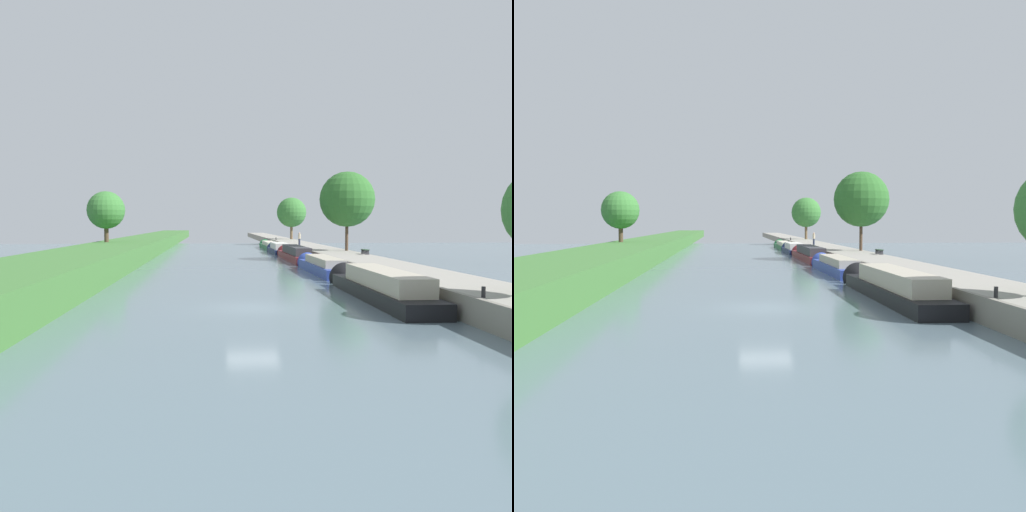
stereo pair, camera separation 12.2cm
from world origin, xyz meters
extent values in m
plane|color=slate|center=(0.00, 0.00, 0.00)|extent=(160.00, 160.00, 0.00)
cube|color=gray|center=(10.71, 0.00, 0.54)|extent=(4.36, 260.00, 1.08)
cube|color=gray|center=(8.41, 0.00, 0.57)|extent=(0.25, 260.00, 1.13)
cube|color=black|center=(6.94, 2.24, 0.37)|extent=(2.16, 13.30, 0.74)
cube|color=#B2A893|center=(6.94, 1.57, 1.19)|extent=(1.77, 9.31, 0.89)
cone|color=black|center=(6.94, 9.53, 0.37)|extent=(2.05, 1.30, 2.05)
cube|color=#283D93|center=(6.92, 17.15, 0.37)|extent=(1.93, 12.00, 0.75)
cube|color=#B2A893|center=(6.92, 16.55, 1.05)|extent=(1.58, 8.40, 0.61)
cone|color=#283D93|center=(6.92, 23.73, 0.37)|extent=(1.83, 1.16, 1.83)
cube|color=maroon|center=(6.97, 32.04, 0.37)|extent=(1.97, 14.50, 0.73)
cube|color=#333338|center=(6.97, 31.31, 1.15)|extent=(1.61, 10.15, 0.83)
cone|color=maroon|center=(6.97, 39.88, 0.37)|extent=(1.87, 1.18, 1.87)
cube|color=#141E42|center=(6.88, 45.14, 0.31)|extent=(2.16, 9.38, 0.62)
cube|color=silver|center=(6.88, 44.67, 1.02)|extent=(1.77, 6.56, 0.79)
cone|color=#141E42|center=(6.88, 50.48, 0.31)|extent=(2.05, 1.30, 2.05)
cube|color=#1E6033|center=(6.94, 57.70, 0.29)|extent=(1.97, 12.80, 0.59)
cube|color=beige|center=(6.94, 57.06, 0.86)|extent=(1.61, 8.96, 0.55)
cone|color=#1E6033|center=(6.94, 64.69, 0.29)|extent=(1.87, 1.18, 1.87)
cylinder|color=#4C3828|center=(12.32, 30.82, 3.00)|extent=(0.33, 0.33, 3.84)
sphere|color=#2D6628|center=(12.32, 30.82, 6.52)|extent=(5.83, 5.83, 5.83)
cylinder|color=brown|center=(12.28, 70.63, 2.75)|extent=(0.48, 0.48, 3.33)
sphere|color=#387533|center=(12.28, 70.63, 5.87)|extent=(5.29, 5.29, 5.29)
cylinder|color=#4C3828|center=(-14.09, 38.00, 3.06)|extent=(0.50, 0.50, 2.50)
sphere|color=#387533|center=(-14.09, 38.00, 5.50)|extent=(4.33, 4.33, 4.33)
cylinder|color=#282D42|center=(9.64, 45.49, 1.49)|extent=(0.26, 0.26, 0.82)
cylinder|color=tan|center=(9.64, 45.49, 2.21)|extent=(0.34, 0.34, 0.62)
sphere|color=tan|center=(9.64, 45.49, 2.63)|extent=(0.22, 0.22, 0.22)
cylinder|color=black|center=(8.84, -4.94, 1.31)|extent=(0.16, 0.16, 0.45)
cylinder|color=black|center=(8.84, 65.08, 1.31)|extent=(0.16, 0.16, 0.45)
cube|color=#333338|center=(12.44, 23.66, 1.29)|extent=(0.40, 0.08, 0.41)
cube|color=#333338|center=(12.44, 24.86, 1.29)|extent=(0.40, 0.08, 0.41)
cube|color=#2D4733|center=(12.44, 24.26, 1.52)|extent=(0.44, 1.50, 0.06)
camera|label=1|loc=(-1.92, -25.47, 4.08)|focal=37.90mm
camera|label=2|loc=(-1.80, -25.48, 4.08)|focal=37.90mm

